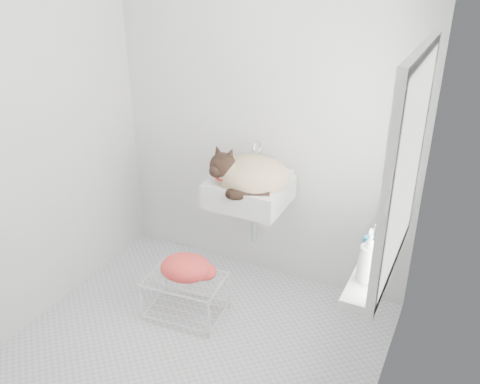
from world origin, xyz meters
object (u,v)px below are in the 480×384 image
at_px(sink, 249,180).
at_px(bottle_b, 374,262).
at_px(bottle_c, 382,244).
at_px(cat, 249,176).
at_px(bottle_a, 365,280).
at_px(wire_rack, 186,295).

bearing_deg(sink, bottle_b, -31.90).
bearing_deg(bottle_c, cat, 157.31).
bearing_deg(bottle_a, wire_rack, 166.16).
relative_size(cat, bottle_a, 2.48).
height_order(cat, bottle_b, cat).
relative_size(sink, bottle_c, 3.19).
height_order(wire_rack, bottle_a, bottle_a).
relative_size(cat, bottle_c, 3.37).
xyz_separation_m(wire_rack, bottle_a, (1.21, -0.30, 0.70)).
distance_m(sink, bottle_a, 1.25).
distance_m(cat, bottle_c, 1.05).
relative_size(bottle_b, bottle_c, 1.30).
height_order(cat, bottle_a, cat).
height_order(sink, bottle_c, sink).
xyz_separation_m(bottle_a, bottle_c, (0.00, 0.36, 0.00)).
height_order(bottle_a, bottle_c, bottle_a).
relative_size(bottle_a, bottle_b, 1.05).
height_order(bottle_b, bottle_c, bottle_b).
xyz_separation_m(cat, wire_rack, (-0.25, -0.46, -0.74)).
xyz_separation_m(bottle_a, bottle_b, (0.00, 0.17, 0.00)).
bearing_deg(cat, bottle_c, -31.08).
bearing_deg(bottle_b, bottle_c, 90.00).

